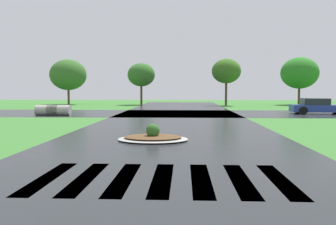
{
  "coord_description": "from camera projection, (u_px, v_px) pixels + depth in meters",
  "views": [
    {
      "loc": [
        0.5,
        -3.11,
        2.1
      ],
      "look_at": [
        -0.1,
        9.87,
        1.2
      ],
      "focal_mm": 36.94,
      "sensor_mm": 36.0,
      "label": 1
    }
  ],
  "objects": [
    {
      "name": "asphalt_roadway",
      "position": [
        171.0,
        143.0,
        13.24
      ],
      "size": [
        9.83,
        80.0,
        0.01
      ],
      "primitive_type": "cube",
      "color": "#232628",
      "rests_on": "ground"
    },
    {
      "name": "asphalt_cross_road",
      "position": [
        178.0,
        113.0,
        29.14
      ],
      "size": [
        90.0,
        8.85,
        0.01
      ],
      "primitive_type": "cube",
      "color": "#232628",
      "rests_on": "ground"
    },
    {
      "name": "crosswalk_stripes",
      "position": [
        162.0,
        179.0,
        8.03
      ],
      "size": [
        5.85,
        3.08,
        0.01
      ],
      "color": "white",
      "rests_on": "ground"
    },
    {
      "name": "median_island",
      "position": [
        153.0,
        137.0,
        13.97
      ],
      "size": [
        2.85,
        2.22,
        0.68
      ],
      "color": "#9E9B93",
      "rests_on": "ground"
    },
    {
      "name": "car_dark_suv",
      "position": [
        318.0,
        107.0,
        28.6
      ],
      "size": [
        4.64,
        2.2,
        1.29
      ],
      "rotation": [
        0.0,
        0.0,
        -0.05
      ],
      "color": "navy",
      "rests_on": "ground"
    },
    {
      "name": "drainage_pipe_stack",
      "position": [
        53.0,
        110.0,
        26.92
      ],
      "size": [
        2.73,
        0.87,
        0.81
      ],
      "color": "#9E9B93",
      "rests_on": "ground"
    },
    {
      "name": "background_treeline",
      "position": [
        183.0,
        74.0,
        44.44
      ],
      "size": [
        34.8,
        6.45,
        6.11
      ],
      "color": "#4C3823",
      "rests_on": "ground"
    }
  ]
}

